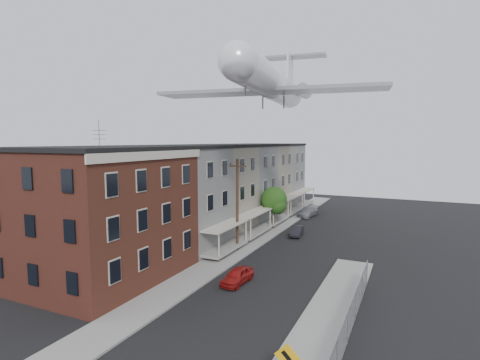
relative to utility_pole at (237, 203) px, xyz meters
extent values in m
cube|color=gray|center=(0.10, 6.00, -4.61)|extent=(3.00, 62.00, 0.12)
cube|color=gray|center=(11.10, -12.00, -4.61)|extent=(3.00, 26.00, 0.12)
cube|color=gray|center=(1.55, 6.00, -4.60)|extent=(0.15, 62.00, 0.14)
cube|color=gray|center=(9.65, -12.00, -4.60)|extent=(0.15, 26.00, 0.14)
cube|color=black|center=(-6.40, -11.00, 0.33)|extent=(10.00, 12.00, 10.00)
cube|color=black|center=(-6.40, -11.00, 5.48)|extent=(10.30, 12.30, 0.30)
cube|color=beige|center=(-1.32, -11.00, 5.03)|extent=(0.16, 12.20, 0.60)
cylinder|color=#515156|center=(-4.40, -13.00, 6.48)|extent=(0.04, 0.04, 2.00)
cube|color=slate|center=(-6.40, -1.50, 0.33)|extent=(10.00, 7.00, 10.00)
cube|color=black|center=(-6.40, -1.50, 5.48)|extent=(10.25, 7.00, 0.30)
cube|color=gray|center=(-0.50, -1.50, -4.12)|extent=(1.80, 6.40, 0.25)
cube|color=beige|center=(-0.50, -1.50, -1.92)|extent=(1.90, 6.50, 0.15)
cube|color=gray|center=(-6.40, 5.50, 0.33)|extent=(10.00, 7.00, 10.00)
cube|color=black|center=(-6.40, 5.50, 5.48)|extent=(10.25, 7.00, 0.30)
cube|color=gray|center=(-0.50, 5.50, -4.12)|extent=(1.80, 6.40, 0.25)
cube|color=beige|center=(-0.50, 5.50, -1.92)|extent=(1.90, 6.50, 0.15)
cube|color=slate|center=(-6.40, 12.50, 0.33)|extent=(10.00, 7.00, 10.00)
cube|color=black|center=(-6.40, 12.50, 5.48)|extent=(10.25, 7.00, 0.30)
cube|color=gray|center=(-0.50, 12.50, -4.12)|extent=(1.80, 6.40, 0.25)
cube|color=beige|center=(-0.50, 12.50, -1.92)|extent=(1.90, 6.50, 0.15)
cube|color=gray|center=(-6.40, 19.50, 0.33)|extent=(10.00, 7.00, 10.00)
cube|color=black|center=(-6.40, 19.50, 5.48)|extent=(10.25, 7.00, 0.30)
cube|color=gray|center=(-0.50, 19.50, -4.12)|extent=(1.80, 6.40, 0.25)
cube|color=beige|center=(-0.50, 19.50, -1.92)|extent=(1.90, 6.50, 0.15)
cube|color=slate|center=(-6.40, 26.50, 0.33)|extent=(10.00, 7.00, 10.00)
cube|color=black|center=(-6.40, 26.50, 5.48)|extent=(10.25, 7.00, 0.30)
cube|color=gray|center=(-0.50, 26.50, -4.12)|extent=(1.80, 6.40, 0.25)
cube|color=beige|center=(-0.50, 26.50, -1.92)|extent=(1.90, 6.50, 0.15)
cylinder|color=gray|center=(12.60, -16.00, -3.72)|extent=(0.06, 0.06, 1.90)
cylinder|color=gray|center=(12.60, -13.00, -3.72)|extent=(0.06, 0.06, 1.90)
cylinder|color=gray|center=(12.60, -10.00, -3.72)|extent=(0.06, 0.06, 1.90)
cylinder|color=gray|center=(12.60, -7.00, -3.72)|extent=(0.06, 0.06, 1.90)
cylinder|color=gray|center=(12.60, -4.00, -3.72)|extent=(0.06, 0.06, 1.90)
cube|color=gray|center=(12.60, -13.00, -2.82)|extent=(0.04, 18.00, 0.04)
cube|color=gray|center=(12.60, -13.00, -3.72)|extent=(0.02, 18.00, 1.80)
cube|color=#F5AE0C|center=(11.20, -19.04, -2.42)|extent=(1.10, 0.03, 1.10)
cube|color=black|center=(11.20, -19.06, -2.42)|extent=(0.52, 0.02, 0.52)
cylinder|color=black|center=(0.00, 0.00, -0.17)|extent=(0.26, 0.26, 9.00)
cube|color=black|center=(0.00, 0.00, 3.63)|extent=(1.80, 0.12, 0.12)
cylinder|color=black|center=(-0.70, 0.00, 3.83)|extent=(0.08, 0.08, 0.25)
cylinder|color=black|center=(0.70, 0.00, 3.83)|extent=(0.08, 0.08, 0.25)
cylinder|color=black|center=(0.20, 10.00, -3.47)|extent=(0.24, 0.24, 2.40)
sphere|color=#183B10|center=(0.20, 10.00, -1.07)|extent=(3.20, 3.20, 3.20)
sphere|color=#183B10|center=(0.70, 9.70, -1.63)|extent=(2.24, 2.24, 2.24)
imported|color=#A01614|center=(3.68, -7.80, -4.08)|extent=(1.63, 3.55, 1.18)
imported|color=black|center=(3.70, 7.90, -4.11)|extent=(1.58, 3.52, 1.12)
imported|color=gray|center=(2.00, 19.24, -4.01)|extent=(2.42, 4.78, 1.33)
cylinder|color=white|center=(2.57, 2.32, 11.56)|extent=(5.67, 21.59, 2.85)
sphere|color=white|center=(3.99, -8.28, 11.56)|extent=(2.85, 2.85, 2.85)
cone|color=white|center=(1.14, 12.93, 11.56)|extent=(3.18, 3.03, 2.85)
cube|color=#939399|center=(2.74, 1.00, 10.66)|extent=(21.71, 6.56, 0.31)
cylinder|color=#939399|center=(-0.56, 9.55, 11.73)|extent=(1.89, 3.73, 1.43)
cylinder|color=#939399|center=(3.68, 10.12, 11.73)|extent=(1.89, 3.73, 1.43)
cube|color=white|center=(1.20, 12.49, 14.05)|extent=(0.67, 3.39, 4.99)
cube|color=#939399|center=(1.09, 13.37, 16.37)|extent=(8.70, 3.42, 0.22)
cylinder|color=#515156|center=(3.75, -6.51, 9.95)|extent=(0.14, 0.14, 1.07)
camera|label=1|loc=(15.38, -32.46, 6.05)|focal=28.00mm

